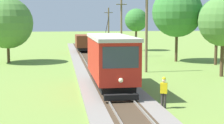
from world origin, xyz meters
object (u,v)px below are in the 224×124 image
at_px(track_worker, 164,91).
at_px(red_tram, 111,59).
at_px(utility_pole_mid, 147,30).
at_px(tree_right_far, 136,20).
at_px(utility_pole_distant, 109,28).
at_px(tree_right_near, 224,21).
at_px(tree_left_far, 177,12).
at_px(tree_horizon, 7,23).
at_px(utility_pole_far, 121,26).
at_px(tree_left_near, 217,17).
at_px(freight_car, 84,42).

bearing_deg(track_worker, red_tram, -132.72).
height_order(utility_pole_mid, tree_right_far, utility_pole_mid).
bearing_deg(utility_pole_distant, tree_right_near, -78.23).
distance_m(utility_pole_distant, tree_left_far, 18.68).
distance_m(track_worker, tree_right_near, 12.94).
relative_size(track_worker, tree_horizon, 0.24).
height_order(utility_pole_far, track_worker, utility_pole_far).
bearing_deg(tree_right_near, tree_right_far, 94.66).
distance_m(utility_pole_mid, tree_left_near, 9.56).
bearing_deg(tree_left_near, freight_car, 131.06).
distance_m(utility_pole_mid, track_worker, 13.18).
xyz_separation_m(red_tram, utility_pole_mid, (4.49, 7.53, 1.76)).
bearing_deg(red_tram, tree_right_far, 73.82).
relative_size(red_tram, utility_pole_far, 1.10).
bearing_deg(utility_pole_mid, tree_horizon, 146.97).
relative_size(tree_left_near, tree_horizon, 0.96).
bearing_deg(freight_car, utility_pole_mid, -76.63).
height_order(utility_pole_far, utility_pole_distant, utility_pole_far).
xyz_separation_m(utility_pole_distant, tree_horizon, (-13.79, -15.90, 0.99)).
distance_m(utility_pole_distant, tree_right_far, 5.42).
bearing_deg(utility_pole_distant, red_tram, -97.89).
bearing_deg(red_tram, utility_pole_far, 77.66).
bearing_deg(track_worker, tree_horizon, -128.17).
height_order(red_tram, tree_left_near, tree_left_near).
relative_size(utility_pole_distant, tree_left_far, 0.79).
height_order(utility_pole_distant, tree_right_near, tree_right_near).
bearing_deg(tree_horizon, tree_right_near, -31.99).
bearing_deg(freight_car, tree_left_far, -49.68).
bearing_deg(red_tram, track_worker, -66.48).
bearing_deg(utility_pole_mid, tree_left_near, 23.05).
xyz_separation_m(utility_pole_distant, tree_right_near, (5.87, -28.18, 1.24)).
xyz_separation_m(tree_right_near, tree_right_far, (-2.00, 24.60, 0.03)).
xyz_separation_m(utility_pole_mid, tree_left_far, (5.48, 7.15, 1.78)).
relative_size(red_tram, utility_pole_distant, 1.25).
relative_size(freight_car, tree_horizon, 0.70).
relative_size(utility_pole_distant, tree_right_far, 1.03).
xyz_separation_m(freight_car, track_worker, (2.22, -31.54, -0.57)).
relative_size(utility_pole_far, tree_horizon, 1.05).
bearing_deg(freight_car, tree_right_near, -64.99).
relative_size(utility_pole_far, tree_left_near, 1.09).
distance_m(freight_car, tree_right_near, 24.73).
height_order(tree_right_near, tree_horizon, tree_horizon).
xyz_separation_m(tree_right_near, tree_horizon, (-19.66, 12.28, -0.25)).
height_order(utility_pole_mid, utility_pole_distant, utility_pole_mid).
bearing_deg(tree_left_near, track_worker, -123.93).
bearing_deg(tree_left_far, red_tram, -124.17).
xyz_separation_m(freight_car, tree_left_far, (9.97, -11.75, 4.18)).
height_order(red_tram, tree_left_far, tree_left_far).
relative_size(utility_pole_mid, utility_pole_distant, 1.13).
xyz_separation_m(freight_car, tree_horizon, (-9.29, -9.94, 2.94)).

